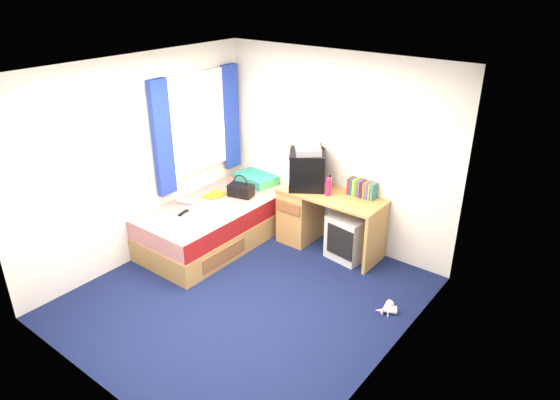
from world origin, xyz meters
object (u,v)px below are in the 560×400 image
Objects in this scene: pillow at (256,179)px; colour_swatch_fan at (184,216)px; bed at (217,223)px; storage_cube at (350,236)px; pink_water_bottle at (328,187)px; desk at (313,213)px; white_heels at (385,309)px; magazine at (215,195)px; aerosol_can at (330,184)px; towel at (219,211)px; crt_tv at (307,169)px; handbag at (241,190)px; picture_frame at (372,194)px; remote_control at (184,213)px; vcr at (308,149)px; water_bottle at (185,201)px.

pillow is 1.31m from colour_swatch_fan.
bed is 3.62× the size of storage_cube.
pillow is 1.29m from pink_water_bottle.
desk reaches higher than white_heels.
magazine reaches higher than white_heels.
aerosol_can is 1.38m from towel.
aerosol_can is 0.79× the size of colour_swatch_fan.
pillow is 3.16× the size of aerosol_can.
aerosol_can reaches higher than colour_swatch_fan.
towel reaches higher than storage_cube.
crt_tv is at bearing 153.94° from white_heels.
towel reaches higher than colour_swatch_fan.
colour_swatch_fan is at bearing -70.02° from crt_tv.
picture_frame is at bearing 4.24° from handbag.
pillow is (-0.03, 0.82, 0.33)m from bed.
handbag is 2.18× the size of remote_control.
bed is at bearing 179.62° from white_heels.
pillow reaches higher than storage_cube.
white_heels is (2.41, -0.02, -0.23)m from bed.
crt_tv is 2.56× the size of white_heels.
magazine is (-0.28, -0.20, -0.08)m from handbag.
towel reaches higher than remote_control.
desk is 3.87× the size of towel.
vcr is at bearing 37.50° from remote_control.
towel is at bearing -66.25° from crt_tv.
towel is 1.53× the size of colour_swatch_fan.
picture_frame is at bearing 39.00° from colour_swatch_fan.
pink_water_bottle is at bearing 30.85° from water_bottle.
picture_frame is (0.82, 0.16, -0.43)m from vcr.
aerosol_can is (0.29, 0.08, -0.14)m from crt_tv.
aerosol_can is 1.09× the size of remote_control.
remote_control reaches higher than bed.
vcr is 2.10m from white_heels.
towel is at bearing -37.99° from bed.
aerosol_can is (-0.07, 0.14, -0.02)m from pink_water_bottle.
colour_swatch_fan is at bearing -90.13° from pillow.
picture_frame is at bearing 2.72° from pillow.
aerosol_can is 1.17m from handbag.
aerosol_can is at bearing 31.93° from remote_control.
picture_frame is 1.40m from white_heels.
picture_frame reaches higher than pillow.
crt_tv is at bearing -5.26° from pillow.
aerosol_can reaches higher than storage_cube.
pink_water_bottle is at bearing 46.59° from crt_tv.
remote_control is (-0.07, -1.27, -0.05)m from pillow.
pink_water_bottle is 0.86× the size of white_heels.
handbag is at bearing 35.61° from magazine.
desk is 1.66m from white_heels.
storage_cube reaches higher than bed.
pink_water_bottle is (0.36, -0.06, -0.39)m from vcr.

